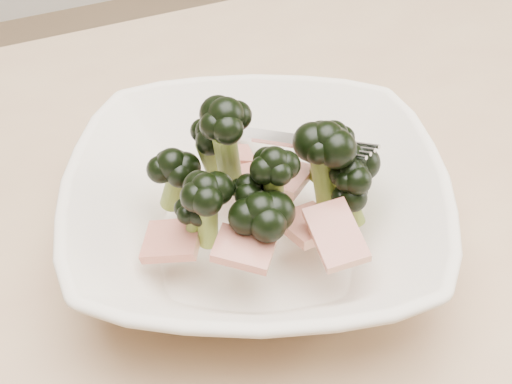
# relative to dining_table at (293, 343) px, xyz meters

# --- Properties ---
(dining_table) EXTENTS (1.20, 0.80, 0.75)m
(dining_table) POSITION_rel_dining_table_xyz_m (0.00, 0.00, 0.00)
(dining_table) COLOR tan
(dining_table) RESTS_ON ground
(broccoli_dish) EXTENTS (0.35, 0.35, 0.13)m
(broccoli_dish) POSITION_rel_dining_table_xyz_m (-0.02, 0.03, 0.14)
(broccoli_dish) COLOR silver
(broccoli_dish) RESTS_ON dining_table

